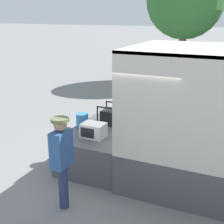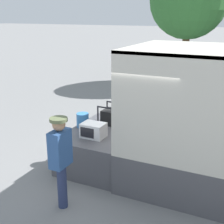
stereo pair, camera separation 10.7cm
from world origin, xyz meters
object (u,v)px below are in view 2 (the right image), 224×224
object	(u,v)px
orange_bucket	(83,120)
street_tree	(189,0)
portable_generator	(114,117)
microwave	(93,130)
worker_person	(60,154)

from	to	relation	value
orange_bucket	street_tree	size ratio (longest dim) A/B	0.06
portable_generator	orange_bucket	distance (m)	0.78
microwave	portable_generator	distance (m)	0.97
portable_generator	orange_bucket	xyz separation A→B (m)	(-0.59, -0.51, -0.02)
orange_bucket	worker_person	distance (m)	2.06
orange_bucket	worker_person	bearing A→B (deg)	-70.35
microwave	orange_bucket	xyz separation A→B (m)	(-0.55, 0.46, 0.01)
microwave	portable_generator	world-z (taller)	portable_generator
microwave	orange_bucket	distance (m)	0.71
street_tree	worker_person	bearing A→B (deg)	-87.42
portable_generator	worker_person	size ratio (longest dim) A/B	0.34
microwave	street_tree	world-z (taller)	street_tree
street_tree	orange_bucket	bearing A→B (deg)	-90.93
portable_generator	orange_bucket	world-z (taller)	portable_generator
portable_generator	worker_person	distance (m)	2.46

